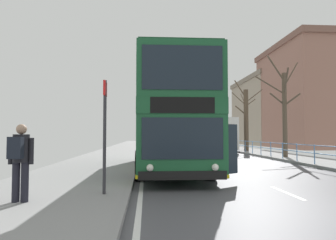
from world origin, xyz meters
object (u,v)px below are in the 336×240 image
(background_building_00, at_px, (272,111))
(background_building_01, at_px, (315,96))
(bare_tree_far_02, at_px, (215,122))
(double_decker_bus_main, at_px, (170,119))
(background_bus_far_lane, at_px, (211,134))
(bare_tree_far_00, at_px, (284,109))
(bare_tree_far_01, at_px, (246,119))
(bus_stop_sign_near, at_px, (105,124))
(pedestrian_with_backpack, at_px, (20,156))

(background_building_00, relative_size, background_building_01, 1.10)
(bare_tree_far_02, bearing_deg, background_building_00, 29.42)
(double_decker_bus_main, bearing_deg, background_bus_far_lane, 72.56)
(double_decker_bus_main, xyz_separation_m, background_building_00, (19.49, 36.21, 3.15))
(background_bus_far_lane, distance_m, bare_tree_far_00, 11.78)
(background_bus_far_lane, xyz_separation_m, bare_tree_far_00, (2.44, -11.41, 1.58))
(bare_tree_far_01, bearing_deg, double_decker_bus_main, -119.23)
(bus_stop_sign_near, bearing_deg, background_building_01, 53.46)
(background_building_01, bearing_deg, background_building_00, 91.84)
(bare_tree_far_01, bearing_deg, bus_stop_sign_near, -116.41)
(bare_tree_far_00, distance_m, bare_tree_far_02, 24.00)
(bare_tree_far_02, height_order, background_building_01, background_building_01)
(background_bus_far_lane, height_order, pedestrian_with_backpack, background_bus_far_lane)
(double_decker_bus_main, bearing_deg, bare_tree_far_01, 60.77)
(double_decker_bus_main, height_order, bus_stop_sign_near, double_decker_bus_main)
(background_bus_far_lane, bearing_deg, double_decker_bus_main, -107.44)
(bus_stop_sign_near, bearing_deg, double_decker_bus_main, 70.99)
(double_decker_bus_main, xyz_separation_m, bare_tree_far_00, (7.95, 6.14, 0.97))
(bare_tree_far_02, distance_m, background_building_01, 13.28)
(bare_tree_far_01, relative_size, background_building_01, 0.46)
(double_decker_bus_main, height_order, background_building_00, background_building_00)
(background_bus_far_lane, xyz_separation_m, bus_stop_sign_near, (-7.57, -23.51, 0.16))
(pedestrian_with_backpack, bearing_deg, background_building_00, 61.65)
(background_building_00, bearing_deg, bare_tree_far_02, -150.58)
(double_decker_bus_main, bearing_deg, pedestrian_with_backpack, -118.62)
(bus_stop_sign_near, relative_size, bare_tree_far_01, 0.43)
(double_decker_bus_main, relative_size, bare_tree_far_01, 1.58)
(bare_tree_far_02, bearing_deg, double_decker_bus_main, -106.13)
(bare_tree_far_01, xyz_separation_m, background_building_00, (11.41, 21.76, 2.36))
(double_decker_bus_main, height_order, background_building_01, background_building_01)
(background_bus_far_lane, distance_m, background_building_00, 23.61)
(bare_tree_far_00, height_order, background_building_01, background_building_01)
(bus_stop_sign_near, distance_m, bare_tree_far_01, 22.82)
(double_decker_bus_main, relative_size, background_bus_far_lane, 0.93)
(double_decker_bus_main, height_order, pedestrian_with_backpack, double_decker_bus_main)
(pedestrian_with_backpack, xyz_separation_m, bus_stop_sign_near, (1.67, 0.85, 0.73))
(bare_tree_far_02, bearing_deg, background_building_01, -30.06)
(background_building_00, bearing_deg, bare_tree_far_01, -117.67)
(bare_tree_far_02, xyz_separation_m, background_building_00, (10.78, 6.08, 2.06))
(pedestrian_with_backpack, relative_size, bare_tree_far_00, 0.25)
(bare_tree_far_00, xyz_separation_m, background_building_00, (11.54, 30.07, 2.17))
(pedestrian_with_backpack, bearing_deg, bare_tree_far_00, 47.98)
(double_decker_bus_main, xyz_separation_m, background_bus_far_lane, (5.51, 17.55, -0.61))
(double_decker_bus_main, height_order, bare_tree_far_02, bare_tree_far_02)
(bare_tree_far_00, distance_m, bare_tree_far_01, 8.31)
(double_decker_bus_main, height_order, bare_tree_far_00, bare_tree_far_00)
(bare_tree_far_00, relative_size, background_building_01, 0.47)
(background_bus_far_lane, bearing_deg, bus_stop_sign_near, -107.84)
(bus_stop_sign_near, xyz_separation_m, bare_tree_far_02, (10.77, 36.09, 1.54))
(bare_tree_far_00, bearing_deg, bus_stop_sign_near, -129.59)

